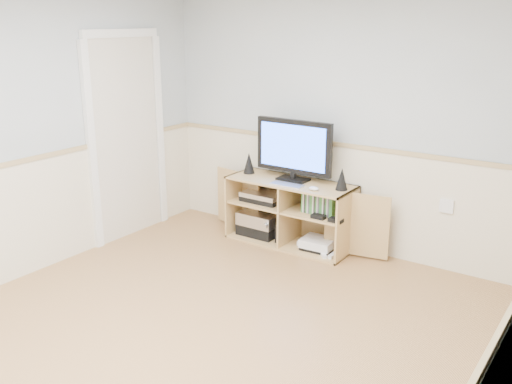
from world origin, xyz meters
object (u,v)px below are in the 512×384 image
(monitor, at_px, (294,148))
(keyboard, at_px, (287,185))
(media_cabinet, at_px, (293,211))
(game_consoles, at_px, (318,244))

(monitor, height_order, keyboard, monitor)
(media_cabinet, xyz_separation_m, keyboard, (0.05, -0.20, 0.32))
(keyboard, relative_size, game_consoles, 0.72)
(media_cabinet, height_order, game_consoles, media_cabinet)
(monitor, distance_m, keyboard, 0.37)
(media_cabinet, relative_size, monitor, 2.45)
(monitor, bearing_deg, media_cabinet, 90.00)
(game_consoles, bearing_deg, monitor, 169.52)
(keyboard, bearing_deg, monitor, 102.43)
(monitor, height_order, game_consoles, monitor)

